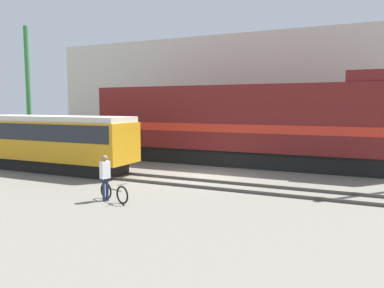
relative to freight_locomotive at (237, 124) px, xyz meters
The scene contains 9 objects.
ground_plane 5.34m from the freight_locomotive, 92.85° to the right, with size 120.00×120.00×0.00m, color slate.
track_near 6.96m from the freight_locomotive, 92.06° to the right, with size 60.00×1.50×0.14m.
track_far 2.52m from the freight_locomotive, behind, with size 60.00×1.51×0.14m.
building_backdrop 9.54m from the freight_locomotive, 91.43° to the left, with size 38.56×6.00×9.35m.
freight_locomotive is the anchor object (origin of this frame).
streetcar 10.94m from the freight_locomotive, 143.54° to the right, with size 9.98×2.54×3.13m.
bicycle 11.05m from the freight_locomotive, 98.19° to the right, with size 1.70×0.68×0.77m.
person 11.01m from the freight_locomotive, 100.19° to the right, with size 0.32×0.41×1.81m.
utility_pole_left 14.71m from the freight_locomotive, 167.15° to the right, with size 0.31×0.31×9.14m.
Camera 1 is at (7.38, -17.70, 3.74)m, focal length 35.00 mm.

